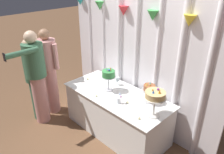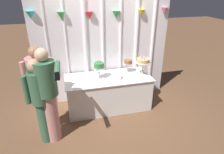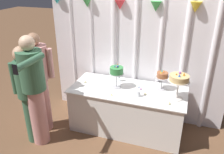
# 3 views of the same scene
# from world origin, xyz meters

# --- Properties ---
(ground_plane) EXTENTS (24.00, 24.00, 0.00)m
(ground_plane) POSITION_xyz_m (0.00, 0.00, 0.00)
(ground_plane) COLOR brown
(draped_curtain) EXTENTS (3.07, 0.17, 2.43)m
(draped_curtain) POSITION_xyz_m (0.04, 0.58, 1.26)
(draped_curtain) COLOR white
(draped_curtain) RESTS_ON ground_plane
(cake_table) EXTENTS (1.85, 0.82, 0.75)m
(cake_table) POSITION_xyz_m (0.00, 0.10, 0.37)
(cake_table) COLOR white
(cake_table) RESTS_ON ground_plane
(cake_display_leftmost) EXTENTS (0.23, 0.23, 0.41)m
(cake_display_leftmost) POSITION_xyz_m (-0.19, 0.10, 1.04)
(cake_display_leftmost) COLOR #B2B2B7
(cake_display_leftmost) RESTS_ON cake_table
(cake_display_center) EXTENTS (0.23, 0.23, 0.33)m
(cake_display_center) POSITION_xyz_m (0.50, 0.28, 0.98)
(cake_display_center) COLOR #B2B2B7
(cake_display_center) RESTS_ON cake_table
(cake_display_rightmost) EXTENTS (0.32, 0.32, 0.43)m
(cake_display_rightmost) POSITION_xyz_m (0.76, 0.05, 1.06)
(cake_display_rightmost) COLOR silver
(cake_display_rightmost) RESTS_ON cake_table
(wine_glass) EXTENTS (0.08, 0.08, 0.14)m
(wine_glass) POSITION_xyz_m (-0.22, 0.34, 0.85)
(wine_glass) COLOR silver
(wine_glass) RESTS_ON cake_table
(flower_vase) EXTENTS (0.08, 0.09, 0.17)m
(flower_vase) POSITION_xyz_m (0.21, -0.06, 0.82)
(flower_vase) COLOR silver
(flower_vase) RESTS_ON cake_table
(tealight_far_left) EXTENTS (0.04, 0.04, 0.04)m
(tealight_far_left) POSITION_xyz_m (-0.75, 0.10, 0.76)
(tealight_far_left) COLOR beige
(tealight_far_left) RESTS_ON cake_table
(tealight_near_left) EXTENTS (0.04, 0.04, 0.03)m
(tealight_near_left) POSITION_xyz_m (-0.18, -0.18, 0.76)
(tealight_near_left) COLOR beige
(tealight_near_left) RESTS_ON cake_table
(tealight_near_right) EXTENTS (0.04, 0.04, 0.03)m
(tealight_near_right) POSITION_xyz_m (0.30, 0.03, 0.76)
(tealight_near_right) COLOR beige
(tealight_near_right) RESTS_ON cake_table
(tealight_far_right) EXTENTS (0.04, 0.04, 0.04)m
(tealight_far_right) POSITION_xyz_m (0.68, -0.16, 0.76)
(tealight_far_right) COLOR beige
(tealight_far_right) RESTS_ON cake_table
(guest_man_dark_suit) EXTENTS (0.50, 0.42, 1.66)m
(guest_man_dark_suit) POSITION_xyz_m (-1.33, -0.34, 0.91)
(guest_man_dark_suit) COLOR #D6938E
(guest_man_dark_suit) RESTS_ON ground_plane
(guest_man_pink_jacket) EXTENTS (0.45, 0.32, 1.56)m
(guest_man_pink_jacket) POSITION_xyz_m (-1.32, -0.66, 0.87)
(guest_man_pink_jacket) COLOR #3D6B4C
(guest_man_pink_jacket) RESTS_ON ground_plane
(guest_girl_blue_dress) EXTENTS (0.51, 0.70, 1.72)m
(guest_girl_blue_dress) POSITION_xyz_m (-1.19, -0.67, 0.95)
(guest_girl_blue_dress) COLOR #D6938E
(guest_girl_blue_dress) RESTS_ON ground_plane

